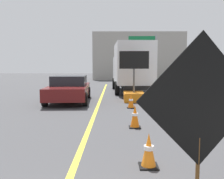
# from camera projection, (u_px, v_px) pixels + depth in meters

# --- Properties ---
(lane_center_stripe) EXTENTS (0.14, 36.00, 0.01)m
(lane_center_stripe) POSITION_uv_depth(u_px,v_px,m) (88.00, 132.00, 7.17)
(lane_center_stripe) COLOR yellow
(lane_center_stripe) RESTS_ON ground
(roadwork_sign) EXTENTS (1.59, 0.42, 2.33)m
(roadwork_sign) POSITION_uv_depth(u_px,v_px,m) (200.00, 103.00, 2.95)
(roadwork_sign) COLOR #593819
(roadwork_sign) RESTS_ON ground
(arrow_board_trailer) EXTENTS (1.60, 1.82, 2.70)m
(arrow_board_trailer) POSITION_uv_depth(u_px,v_px,m) (134.00, 92.00, 13.48)
(arrow_board_trailer) COLOR orange
(arrow_board_trailer) RESTS_ON ground
(box_truck) EXTENTS (2.78, 6.62, 3.43)m
(box_truck) POSITION_uv_depth(u_px,v_px,m) (132.00, 67.00, 17.67)
(box_truck) COLOR black
(box_truck) RESTS_ON ground
(pickup_car) EXTENTS (2.29, 4.56, 1.38)m
(pickup_car) POSITION_uv_depth(u_px,v_px,m) (69.00, 89.00, 13.07)
(pickup_car) COLOR #591414
(pickup_car) RESTS_ON ground
(highway_guide_sign) EXTENTS (2.79, 0.18, 5.00)m
(highway_guide_sign) POSITION_uv_depth(u_px,v_px,m) (148.00, 50.00, 24.20)
(highway_guide_sign) COLOR gray
(highway_guide_sign) RESTS_ON ground
(far_building_block) EXTENTS (12.23, 6.95, 6.31)m
(far_building_block) POSITION_uv_depth(u_px,v_px,m) (137.00, 57.00, 35.39)
(far_building_block) COLOR gray
(far_building_block) RESTS_ON ground
(traffic_cone_near_sign) EXTENTS (0.36, 0.36, 0.66)m
(traffic_cone_near_sign) POSITION_uv_depth(u_px,v_px,m) (149.00, 150.00, 4.65)
(traffic_cone_near_sign) COLOR black
(traffic_cone_near_sign) RESTS_ON ground
(traffic_cone_mid_lane) EXTENTS (0.36, 0.36, 0.73)m
(traffic_cone_mid_lane) POSITION_uv_depth(u_px,v_px,m) (135.00, 116.00, 7.61)
(traffic_cone_mid_lane) COLOR black
(traffic_cone_mid_lane) RESTS_ON ground
(traffic_cone_far_lane) EXTENTS (0.36, 0.36, 0.66)m
(traffic_cone_far_lane) POSITION_uv_depth(u_px,v_px,m) (131.00, 101.00, 11.12)
(traffic_cone_far_lane) COLOR black
(traffic_cone_far_lane) RESTS_ON ground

